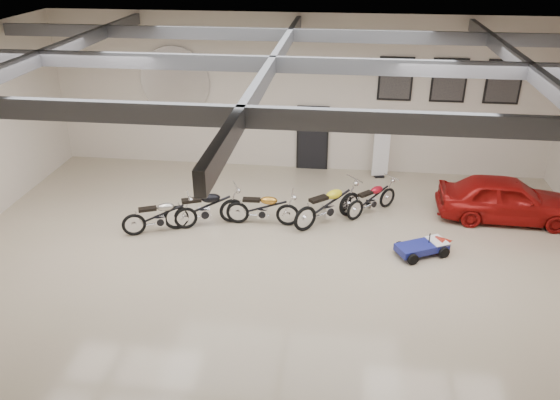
# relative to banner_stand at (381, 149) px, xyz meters

# --- Properties ---
(floor) EXTENTS (16.00, 12.00, 0.01)m
(floor) POSITION_rel_banner_stand_xyz_m (-2.72, -5.50, -0.96)
(floor) COLOR tan
(floor) RESTS_ON ground
(ceiling) EXTENTS (16.00, 12.00, 0.01)m
(ceiling) POSITION_rel_banner_stand_xyz_m (-2.72, -5.50, 4.04)
(ceiling) COLOR slate
(ceiling) RESTS_ON back_wall
(back_wall) EXTENTS (16.00, 0.02, 5.00)m
(back_wall) POSITION_rel_banner_stand_xyz_m (-2.72, 0.50, 1.54)
(back_wall) COLOR beige
(back_wall) RESTS_ON floor
(ceiling_beams) EXTENTS (15.80, 11.80, 0.32)m
(ceiling_beams) POSITION_rel_banner_stand_xyz_m (-2.72, -5.50, 3.79)
(ceiling_beams) COLOR #4F5156
(ceiling_beams) RESTS_ON ceiling
(door) EXTENTS (0.92, 0.08, 2.10)m
(door) POSITION_rel_banner_stand_xyz_m (-2.22, 0.45, 0.09)
(door) COLOR black
(door) RESTS_ON back_wall
(logo_plaque) EXTENTS (2.30, 0.06, 1.16)m
(logo_plaque) POSITION_rel_banner_stand_xyz_m (-6.72, 0.45, 1.84)
(logo_plaque) COLOR silver
(logo_plaque) RESTS_ON back_wall
(poster_left) EXTENTS (1.05, 0.08, 1.35)m
(poster_left) POSITION_rel_banner_stand_xyz_m (0.28, 0.46, 2.14)
(poster_left) COLOR black
(poster_left) RESTS_ON back_wall
(poster_mid) EXTENTS (1.05, 0.08, 1.35)m
(poster_mid) POSITION_rel_banner_stand_xyz_m (1.88, 0.46, 2.14)
(poster_mid) COLOR black
(poster_mid) RESTS_ON back_wall
(poster_right) EXTENTS (1.05, 0.08, 1.35)m
(poster_right) POSITION_rel_banner_stand_xyz_m (3.48, 0.46, 2.14)
(poster_right) COLOR black
(poster_right) RESTS_ON back_wall
(oil_sign) EXTENTS (0.72, 0.10, 0.72)m
(oil_sign) POSITION_rel_banner_stand_xyz_m (-0.82, 0.45, 0.74)
(oil_sign) COLOR white
(oil_sign) RESTS_ON back_wall
(banner_stand) EXTENTS (0.55, 0.32, 1.91)m
(banner_stand) POSITION_rel_banner_stand_xyz_m (0.00, 0.00, 0.00)
(banner_stand) COLOR white
(banner_stand) RESTS_ON floor
(motorcycle_silver) EXTENTS (2.00, 1.30, 1.00)m
(motorcycle_silver) POSITION_rel_banner_stand_xyz_m (-5.89, -4.36, -0.46)
(motorcycle_silver) COLOR silver
(motorcycle_silver) RESTS_ON floor
(motorcycle_black) EXTENTS (2.23, 1.42, 1.11)m
(motorcycle_black) POSITION_rel_banner_stand_xyz_m (-4.82, -3.87, -0.40)
(motorcycle_black) COLOR silver
(motorcycle_black) RESTS_ON floor
(motorcycle_gold) EXTENTS (1.96, 0.66, 1.01)m
(motorcycle_gold) POSITION_rel_banner_stand_xyz_m (-3.28, -3.61, -0.45)
(motorcycle_gold) COLOR silver
(motorcycle_gold) RESTS_ON floor
(motorcycle_yellow) EXTENTS (2.09, 1.94, 1.13)m
(motorcycle_yellow) POSITION_rel_banner_stand_xyz_m (-1.54, -3.32, -0.39)
(motorcycle_yellow) COLOR silver
(motorcycle_yellow) RESTS_ON floor
(motorcycle_red) EXTENTS (1.70, 1.67, 0.95)m
(motorcycle_red) POSITION_rel_banner_stand_xyz_m (-0.34, -2.60, -0.48)
(motorcycle_red) COLOR silver
(motorcycle_red) RESTS_ON floor
(go_kart) EXTENTS (1.72, 1.35, 0.57)m
(go_kart) POSITION_rel_banner_stand_xyz_m (0.95, -4.63, -0.67)
(go_kart) COLOR navy
(go_kart) RESTS_ON floor
(vintage_car) EXTENTS (1.56, 3.67, 1.24)m
(vintage_car) POSITION_rel_banner_stand_xyz_m (3.28, -2.50, -0.34)
(vintage_car) COLOR #980F0D
(vintage_car) RESTS_ON floor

